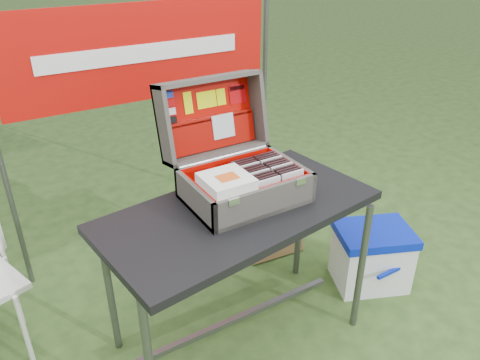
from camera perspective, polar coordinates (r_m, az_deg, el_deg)
ground at (r=2.59m, az=0.30°, el=-19.31°), size 80.00×80.00×0.00m
table at (r=2.37m, az=-0.12°, el=-11.62°), size 1.34×0.80×0.80m
table_top at (r=2.15m, az=-0.13°, el=-3.81°), size 1.34×0.80×0.04m
table_leg_fr at (r=2.52m, az=14.54°, el=-10.47°), size 0.04×0.04×0.76m
table_leg_bl at (r=2.40m, az=-15.62°, el=-12.76°), size 0.04×0.04×0.76m
table_leg_br at (r=2.82m, az=7.23°, el=-5.12°), size 0.04×0.04×0.76m
table_brace at (r=2.55m, az=-0.11°, el=-16.44°), size 1.12×0.03×0.03m
suitcase at (r=2.13m, az=-0.24°, el=4.23°), size 0.54×0.54×0.50m
suitcase_base_bottom at (r=2.20m, az=0.58°, el=-2.08°), size 0.54×0.38×0.02m
suitcase_base_wall_front at (r=2.04m, az=3.28°, el=-2.75°), size 0.54×0.02×0.14m
suitcase_base_wall_back at (r=2.30m, az=-1.78°, el=1.16°), size 0.54×0.02×0.14m
suitcase_base_wall_left at (r=2.06m, az=-5.51°, el=-2.45°), size 0.02×0.38×0.14m
suitcase_base_wall_right at (r=2.30m, az=6.05°, el=0.92°), size 0.02×0.38×0.14m
suitcase_liner_floor at (r=2.19m, az=0.59°, el=-1.77°), size 0.49×0.34×0.01m
suitcase_latch_left at (r=1.92m, az=-0.76°, el=-2.66°), size 0.05×0.01×0.03m
suitcase_latch_right at (r=2.09m, az=7.39°, el=-0.15°), size 0.05×0.01×0.03m
suitcase_hinge at (r=2.28m, az=-1.94°, el=2.87°), size 0.48×0.02×0.02m
suitcase_lid_back at (r=2.36m, az=-4.05°, el=7.87°), size 0.54×0.10×0.38m
suitcase_lid_rim_far at (r=2.28m, az=-3.95°, el=12.18°), size 0.54×0.14×0.05m
suitcase_lid_rim_near at (r=2.34m, az=-2.81°, el=3.40°), size 0.54×0.14×0.05m
suitcase_lid_rim_left at (r=2.21m, az=-9.30°, el=6.46°), size 0.02×0.22×0.40m
suitcase_lid_rim_right at (r=2.43m, az=2.05°, el=8.83°), size 0.02×0.22×0.40m
suitcase_lid_liner at (r=2.35m, az=-3.90°, el=7.84°), size 0.49×0.08×0.33m
suitcase_liner_wall_front at (r=2.04m, az=3.07°, el=-2.33°), size 0.49×0.01×0.12m
suitcase_liner_wall_back at (r=2.29m, az=-1.61°, el=1.26°), size 0.49×0.01×0.12m
suitcase_liner_wall_left at (r=2.06m, az=-5.18°, el=-2.10°), size 0.01×0.34×0.12m
suitcase_liner_wall_right at (r=2.29m, az=5.79°, el=1.07°), size 0.01×0.34×0.12m
suitcase_lid_pocket at (r=2.35m, az=-3.41°, el=5.68°), size 0.47×0.06×0.16m
suitcase_pocket_edge at (r=2.33m, az=-3.59°, el=7.49°), size 0.46×0.02×0.02m
suitcase_pocket_cd at (r=2.35m, az=-2.06°, el=6.58°), size 0.12×0.03×0.12m
lid_sticker_cc_a at (r=2.25m, az=-8.78°, el=10.25°), size 0.05×0.01×0.03m
lid_sticker_cc_b at (r=2.25m, az=-8.62°, el=9.25°), size 0.05×0.01×0.03m
lid_sticker_cc_c at (r=2.26m, az=-8.47°, el=8.25°), size 0.05×0.01×0.03m
lid_sticker_cc_d at (r=2.26m, az=-8.31°, el=7.26°), size 0.05×0.01×0.03m
lid_card_neon_tall at (r=2.29m, az=-6.35°, el=9.32°), size 0.04×0.02×0.10m
lid_card_neon_main at (r=2.33m, az=-4.09°, el=9.76°), size 0.11×0.02×0.08m
lid_card_neon_small at (r=2.37m, az=-2.32°, el=10.09°), size 0.05×0.02×0.08m
lid_sticker_band at (r=2.41m, az=-0.31°, el=10.46°), size 0.10×0.02×0.09m
lid_sticker_band_bar at (r=2.41m, az=-0.39°, el=11.16°), size 0.09×0.01×0.02m
cd_left_0 at (r=2.07m, az=3.51°, el=-1.52°), size 0.12×0.01×0.14m
cd_left_1 at (r=2.08m, az=3.18°, el=-1.28°), size 0.12×0.01×0.14m
cd_left_2 at (r=2.10m, az=2.86°, el=-1.04°), size 0.12×0.01×0.14m
cd_left_3 at (r=2.11m, az=2.54°, el=-0.81°), size 0.12×0.01×0.14m
cd_left_4 at (r=2.13m, az=2.23°, el=-0.57°), size 0.12×0.01×0.14m
cd_left_5 at (r=2.14m, az=1.92°, el=-0.34°), size 0.12×0.01×0.14m
cd_left_6 at (r=2.16m, az=1.62°, el=-0.12°), size 0.12×0.01×0.14m
cd_left_7 at (r=2.17m, az=1.32°, el=0.10°), size 0.12×0.01×0.14m
cd_left_8 at (r=2.19m, az=1.02°, el=0.32°), size 0.12×0.01×0.14m
cd_left_9 at (r=2.20m, az=0.73°, el=0.54°), size 0.12×0.01×0.14m
cd_left_10 at (r=2.22m, az=0.44°, el=0.75°), size 0.12×0.01×0.14m
cd_left_11 at (r=2.24m, az=0.16°, el=0.96°), size 0.12×0.01×0.14m
cd_right_0 at (r=2.13m, az=6.37°, el=-0.63°), size 0.12×0.01×0.14m
cd_right_1 at (r=2.15m, az=6.03°, el=-0.40°), size 0.12×0.01×0.14m
cd_right_2 at (r=2.16m, az=5.70°, el=-0.18°), size 0.12×0.01×0.14m
cd_right_3 at (r=2.18m, az=5.37°, el=0.04°), size 0.12×0.01×0.14m
cd_right_4 at (r=2.19m, az=5.05°, el=0.26°), size 0.12×0.01×0.14m
cd_right_5 at (r=2.21m, az=4.73°, el=0.48°), size 0.12×0.01×0.14m
cd_right_6 at (r=2.22m, az=4.42°, el=0.69°), size 0.12×0.01×0.14m
cd_right_7 at (r=2.24m, az=4.11°, el=0.90°), size 0.12×0.01×0.14m
cd_right_8 at (r=2.25m, az=3.80°, el=1.11°), size 0.12×0.01×0.14m
cd_right_9 at (r=2.27m, az=3.50°, el=1.31°), size 0.12×0.01×0.14m
cd_right_10 at (r=2.28m, az=3.20°, el=1.51°), size 0.12×0.01×0.14m
cd_right_11 at (r=2.30m, az=2.91°, el=1.71°), size 0.12×0.01×0.14m
songbook_0 at (r=2.01m, az=-1.67°, el=-0.63°), size 0.20×0.20×0.00m
songbook_1 at (r=2.01m, az=-1.68°, el=-0.50°), size 0.20×0.20×0.00m
songbook_2 at (r=2.01m, az=-1.68°, el=-0.38°), size 0.20×0.20×0.00m
songbook_3 at (r=2.01m, az=-1.68°, el=-0.25°), size 0.20×0.20×0.00m
songbook_4 at (r=2.01m, az=-1.68°, el=-0.13°), size 0.20×0.20×0.00m
songbook_5 at (r=2.00m, az=-1.68°, el=-0.00°), size 0.20×0.20×0.00m
songbook_6 at (r=2.00m, az=-1.69°, el=0.13°), size 0.20×0.20×0.00m
songbook_7 at (r=2.00m, az=-1.69°, el=0.25°), size 0.20×0.20×0.00m
songbook_8 at (r=2.00m, az=-1.69°, el=0.38°), size 0.20×0.20×0.00m
songbook_graphic at (r=1.99m, az=-1.55°, el=0.37°), size 0.09×0.07×0.00m
cooler at (r=2.94m, az=15.71°, el=-8.97°), size 0.52×0.47×0.38m
cooler_body at (r=2.96m, az=15.65°, el=-9.36°), size 0.50×0.44×0.33m
cooler_lid at (r=2.85m, az=16.13°, el=-6.32°), size 0.52×0.47×0.05m
cooler_handle at (r=2.85m, az=18.26°, el=-10.41°), size 0.26×0.02×0.02m
chair_leg_fr at (r=2.55m, az=-24.72°, el=-16.55°), size 0.02×0.02×0.44m
chair_leg_br at (r=2.81m, az=-25.81°, el=-12.16°), size 0.02×0.02×0.44m
cardboard_box at (r=3.08m, az=4.24°, el=-5.84°), size 0.39×0.18×0.40m
banner_post_right at (r=3.32m, az=2.94°, el=9.34°), size 0.03×0.03×1.70m
banner at (r=2.82m, az=-11.73°, el=14.96°), size 1.60×0.02×0.55m
banner_text at (r=2.81m, az=-11.64°, el=14.91°), size 1.20×0.00×0.10m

